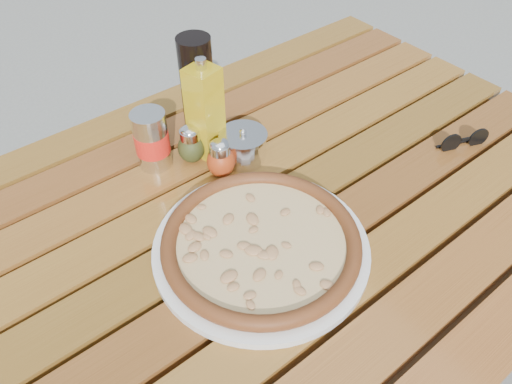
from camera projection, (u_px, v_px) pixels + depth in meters
table at (263, 237)px, 0.95m from camera, size 1.40×0.90×0.75m
plate at (261, 248)px, 0.83m from camera, size 0.45×0.45×0.01m
pizza at (261, 242)px, 0.82m from camera, size 0.39×0.39×0.03m
pepper_shaker at (221, 158)px, 0.95m from camera, size 0.05×0.05×0.08m
oregano_shaker at (191, 144)px, 0.98m from camera, size 0.06×0.06×0.08m
dark_bottle at (198, 90)px, 0.98m from camera, size 0.07×0.07×0.22m
soda_can at (152, 140)px, 0.95m from camera, size 0.09×0.09×0.12m
olive_oil_cruet at (205, 112)px, 0.95m from camera, size 0.07×0.07×0.21m
parmesan_tin at (243, 145)px, 0.99m from camera, size 0.11×0.11×0.07m
sunglasses at (464, 141)px, 1.02m from camera, size 0.11×0.06×0.04m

